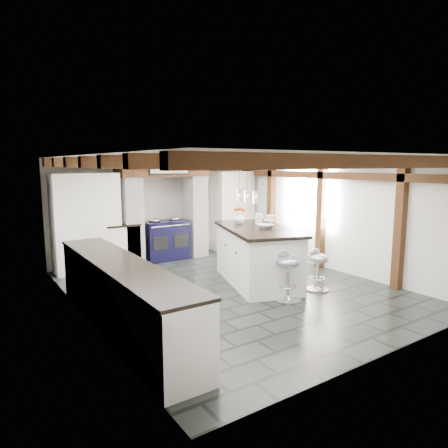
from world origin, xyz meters
TOP-DOWN VIEW (x-y plane):
  - ground at (0.00, 0.00)m, footprint 6.00×6.00m
  - room_shell at (-0.61, 1.42)m, footprint 6.00×6.03m
  - range_cooker at (0.00, 2.68)m, footprint 1.00×0.63m
  - kitchen_island at (0.60, 0.06)m, footprint 1.70×2.33m
  - bar_stool_near at (1.19, -0.88)m, footprint 0.39×0.39m
  - bar_stool_far at (0.39, -0.99)m, footprint 0.47×0.47m

SIDE VIEW (x-z plane):
  - ground at x=0.00m, z-range 0.00..0.00m
  - bar_stool_near at x=1.19m, z-range 0.09..0.82m
  - range_cooker at x=0.00m, z-range -0.03..0.96m
  - bar_stool_far at x=0.39m, z-range 0.10..0.92m
  - kitchen_island at x=0.60m, z-range -0.16..1.22m
  - room_shell at x=-0.61m, z-range -1.93..4.07m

